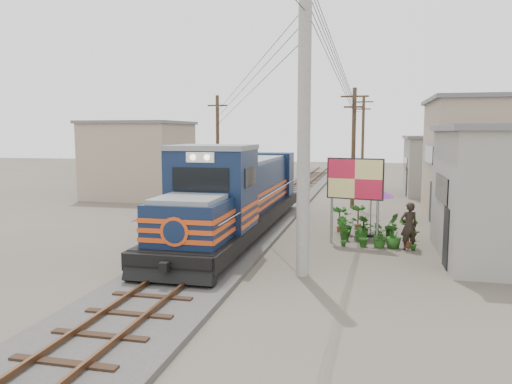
% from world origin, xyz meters
% --- Properties ---
extents(ground, '(120.00, 120.00, 0.00)m').
position_xyz_m(ground, '(0.00, 0.00, 0.00)').
color(ground, '#473F35').
rests_on(ground, ground).
extents(ballast, '(3.60, 70.00, 0.16)m').
position_xyz_m(ballast, '(0.00, 10.00, 0.08)').
color(ballast, '#595651').
rests_on(ballast, ground).
extents(track, '(1.15, 70.00, 0.12)m').
position_xyz_m(track, '(0.00, 10.00, 0.26)').
color(track, '#51331E').
rests_on(track, ground).
extents(locomotive, '(2.86, 15.57, 3.86)m').
position_xyz_m(locomotive, '(0.00, 4.86, 1.69)').
color(locomotive, black).
rests_on(locomotive, ground).
extents(utility_pole_main, '(0.40, 0.40, 10.00)m').
position_xyz_m(utility_pole_main, '(3.50, -0.50, 5.00)').
color(utility_pole_main, '#9E9B93').
rests_on(utility_pole_main, ground).
extents(wooden_pole_mid, '(1.60, 0.24, 7.00)m').
position_xyz_m(wooden_pole_mid, '(4.50, 14.00, 3.68)').
color(wooden_pole_mid, '#4C3826').
rests_on(wooden_pole_mid, ground).
extents(wooden_pole_far, '(1.60, 0.24, 7.50)m').
position_xyz_m(wooden_pole_far, '(4.80, 28.00, 3.93)').
color(wooden_pole_far, '#4C3826').
rests_on(wooden_pole_far, ground).
extents(wooden_pole_left, '(1.60, 0.24, 7.00)m').
position_xyz_m(wooden_pole_left, '(-5.00, 18.00, 3.68)').
color(wooden_pole_left, '#4C3826').
rests_on(wooden_pole_left, ground).
extents(power_lines, '(9.65, 19.00, 3.30)m').
position_xyz_m(power_lines, '(-0.14, 8.49, 7.56)').
color(power_lines, black).
rests_on(power_lines, ground).
extents(shophouse_mid, '(8.40, 7.35, 6.20)m').
position_xyz_m(shophouse_mid, '(12.50, 12.00, 3.11)').
color(shophouse_mid, gray).
rests_on(shophouse_mid, ground).
extents(shophouse_back, '(6.30, 6.30, 4.20)m').
position_xyz_m(shophouse_back, '(11.00, 22.00, 2.11)').
color(shophouse_back, gray).
rests_on(shophouse_back, ground).
extents(shophouse_left, '(6.30, 6.30, 5.20)m').
position_xyz_m(shophouse_left, '(-10.00, 16.00, 2.61)').
color(shophouse_left, gray).
rests_on(shophouse_left, ground).
extents(billboard, '(2.21, 0.59, 3.45)m').
position_xyz_m(billboard, '(4.92, 4.18, 2.55)').
color(billboard, '#99999E').
rests_on(billboard, ground).
extents(market_umbrella, '(2.63, 2.63, 2.24)m').
position_xyz_m(market_umbrella, '(5.56, 6.03, 1.97)').
color(market_umbrella, black).
rests_on(market_umbrella, ground).
extents(vendor, '(0.78, 0.63, 1.84)m').
position_xyz_m(vendor, '(6.97, 3.81, 0.92)').
color(vendor, black).
rests_on(vendor, ground).
extents(plant_nursery, '(3.52, 3.11, 1.06)m').
position_xyz_m(plant_nursery, '(5.49, 4.97, 0.46)').
color(plant_nursery, '#225618').
rests_on(plant_nursery, ground).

